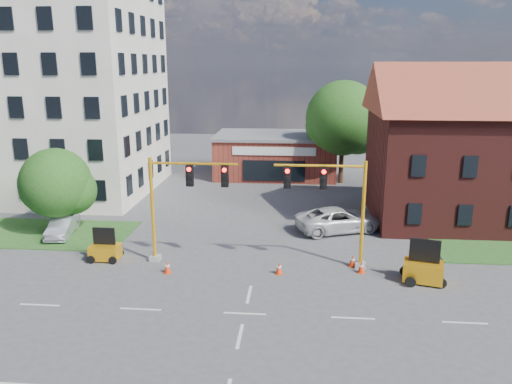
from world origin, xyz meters
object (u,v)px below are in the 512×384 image
signal_mast_west (180,197)px  trailer_west (105,250)px  trailer_east (423,269)px  pickup_white (339,220)px  signal_mast_east (334,201)px

signal_mast_west → trailer_west: (-4.60, -0.17, -3.32)m
trailer_east → pickup_white: trailer_east is taller
signal_mast_east → trailer_west: bearing=-179.3°
signal_mast_east → trailer_east: 5.97m
signal_mast_east → trailer_east: (4.74, -1.70, -3.20)m
trailer_east → pickup_white: bearing=130.3°
signal_mast_west → signal_mast_east: 8.71m
trailer_east → pickup_white: (-3.87, 8.06, 0.11)m
trailer_west → signal_mast_east: bearing=1.3°
trailer_west → trailer_east: (18.05, -1.53, 0.11)m
signal_mast_east → trailer_west: 13.72m
trailer_east → signal_mast_east: bearing=174.8°
signal_mast_west → trailer_east: 13.93m
trailer_west → trailer_east: 18.12m
pickup_white → signal_mast_east: bearing=151.6°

